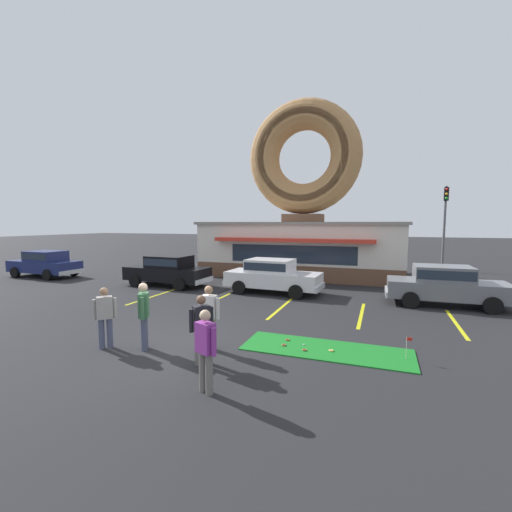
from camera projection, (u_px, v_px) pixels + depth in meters
name	position (u px, v px, depth m)	size (l,w,h in m)	color
ground_plane	(178.00, 346.00, 9.19)	(160.00, 160.00, 0.00)	#232326
donut_shop_building	(303.00, 216.00, 21.75)	(12.30, 6.75, 10.96)	brown
putting_mat	(326.00, 350.00, 8.91)	(4.33, 1.52, 0.03)	#197523
mini_donut_near_left	(331.00, 350.00, 8.77)	(0.13, 0.13, 0.04)	#E5C666
mini_donut_near_right	(304.00, 350.00, 8.81)	(0.13, 0.13, 0.04)	brown
mini_donut_mid_left	(284.00, 345.00, 9.16)	(0.13, 0.13, 0.04)	brown
mini_donut_mid_centre	(287.00, 340.00, 9.57)	(0.13, 0.13, 0.04)	brown
golf_ball	(304.00, 345.00, 9.18)	(0.04, 0.04, 0.04)	white
putting_flag_pin	(408.00, 343.00, 8.22)	(0.13, 0.01, 0.55)	silver
car_grey	(445.00, 284.00, 13.64)	(4.58, 2.03, 1.60)	slate
car_white	(272.00, 275.00, 16.12)	(4.64, 2.14, 1.60)	silver
car_navy	(45.00, 263.00, 20.89)	(4.58, 2.02, 1.60)	navy
car_black	(168.00, 269.00, 17.93)	(4.60, 2.06, 1.60)	black
pedestrian_blue_sweater_man	(144.00, 312.00, 8.89)	(0.40, 0.52, 1.76)	#474C66
pedestrian_hooded_kid	(105.00, 315.00, 9.00)	(0.46, 0.44, 1.63)	#474C66
pedestrian_leather_jacket_man	(206.00, 347.00, 6.61)	(0.56, 0.37, 1.65)	slate
pedestrian_clipboard_woman	(209.00, 314.00, 8.91)	(0.60, 0.25, 1.69)	#7F7056
pedestrian_beanie_man	(202.00, 326.00, 7.98)	(0.43, 0.48, 1.64)	slate
trash_bin	(389.00, 276.00, 17.99)	(0.57, 0.57, 0.97)	#232833
traffic_light_pole	(445.00, 217.00, 23.36)	(0.28, 0.47, 5.80)	#595B60
parking_stripe_far_left	(153.00, 296.00, 15.43)	(0.12, 3.60, 0.01)	yellow
parking_stripe_left	(213.00, 302.00, 14.40)	(0.12, 3.60, 0.01)	yellow
parking_stripe_mid_left	(281.00, 308.00, 13.36)	(0.12, 3.60, 0.01)	yellow
parking_stripe_centre	(361.00, 315.00, 12.33)	(0.12, 3.60, 0.01)	yellow
parking_stripe_mid_right	(456.00, 323.00, 11.30)	(0.12, 3.60, 0.01)	yellow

